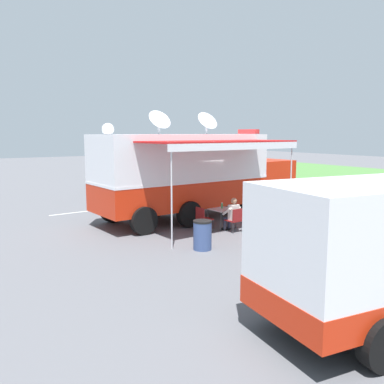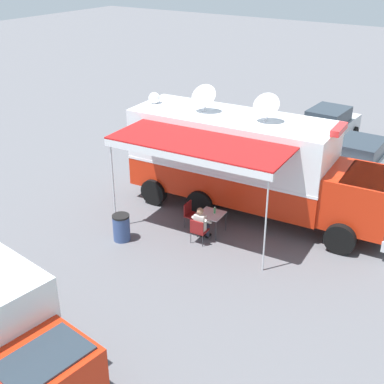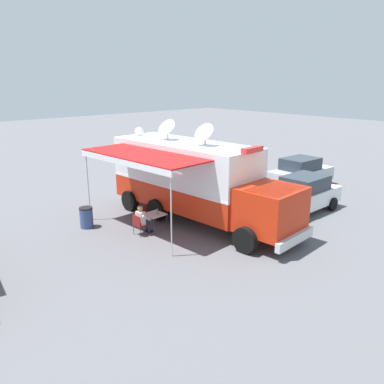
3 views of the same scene
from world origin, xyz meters
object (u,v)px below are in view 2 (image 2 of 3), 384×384
object	(u,v)px
command_truck	(249,161)
folding_table	(211,215)
folding_chair_at_table	(198,229)
water_bottle	(215,210)
folding_chair_beside_table	(191,212)
trash_bin	(121,227)
seated_responder	(201,223)
car_behind_truck	(358,162)
car_far_corner	(328,126)

from	to	relation	value
command_truck	folding_table	xyz separation A→B (m)	(2.12, -0.26, -1.27)
folding_table	folding_chair_at_table	bearing A→B (deg)	0.65
water_bottle	folding_table	bearing A→B (deg)	-34.57
command_truck	folding_chair_beside_table	size ratio (longest dim) A/B	11.08
folding_chair_at_table	water_bottle	bearing A→B (deg)	176.09
folding_chair_beside_table	trash_bin	bearing A→B (deg)	-34.08
folding_chair_at_table	seated_responder	bearing A→B (deg)	-176.03
folding_chair_at_table	seated_responder	distance (m)	0.23
water_bottle	seated_responder	xyz separation A→B (m)	(0.71, -0.07, -0.18)
car_behind_truck	car_far_corner	world-z (taller)	same
folding_chair_at_table	trash_bin	size ratio (longest dim) A/B	0.96
car_far_corner	trash_bin	bearing A→B (deg)	-10.72
trash_bin	command_truck	bearing A→B (deg)	148.86
seated_responder	car_behind_truck	world-z (taller)	car_behind_truck
command_truck	folding_table	size ratio (longest dim) A/B	11.29
water_bottle	folding_chair_beside_table	xyz separation A→B (m)	(0.07, -0.92, -0.32)
command_truck	car_behind_truck	size ratio (longest dim) A/B	2.29
folding_chair_beside_table	car_behind_truck	size ratio (longest dim) A/B	0.21
trash_bin	car_behind_truck	world-z (taller)	car_behind_truck
folding_chair_at_table	car_behind_truck	bearing A→B (deg)	159.93
folding_chair_beside_table	seated_responder	bearing A→B (deg)	52.56
water_bottle	trash_bin	size ratio (longest dim) A/B	0.25
seated_responder	trash_bin	xyz separation A→B (m)	(1.39, -2.23, -0.20)
folding_table	folding_chair_beside_table	xyz separation A→B (m)	(-0.04, -0.85, -0.16)
command_truck	trash_bin	bearing A→B (deg)	-31.14
water_bottle	trash_bin	world-z (taller)	water_bottle
trash_bin	water_bottle	bearing A→B (deg)	132.48
folding_chair_at_table	car_behind_truck	size ratio (longest dim) A/B	0.21
folding_table	folding_chair_beside_table	world-z (taller)	folding_chair_beside_table
seated_responder	folding_chair_at_table	bearing A→B (deg)	3.97
water_bottle	trash_bin	distance (m)	3.14
car_behind_truck	car_far_corner	bearing A→B (deg)	-145.47
command_truck	folding_table	bearing A→B (deg)	-6.98
seated_responder	trash_bin	distance (m)	2.63
folding_table	car_behind_truck	size ratio (longest dim) A/B	0.20
folding_table	folding_chair_beside_table	bearing A→B (deg)	-92.44
folding_table	command_truck	bearing A→B (deg)	173.02
water_bottle	seated_responder	bearing A→B (deg)	-5.98
folding_chair_beside_table	seated_responder	xyz separation A→B (m)	(0.65, 0.85, 0.14)
folding_table	seated_responder	world-z (taller)	seated_responder
folding_chair_beside_table	trash_bin	distance (m)	2.46
folding_table	folding_chair_at_table	distance (m)	0.82
car_behind_truck	trash_bin	bearing A→B (deg)	-29.65
water_bottle	folding_chair_at_table	bearing A→B (deg)	-3.91
command_truck	folding_chair_beside_table	xyz separation A→B (m)	(2.08, -1.11, -1.43)
folding_table	seated_responder	distance (m)	0.61
command_truck	trash_bin	distance (m)	5.04
command_truck	car_far_corner	bearing A→B (deg)	-179.36
water_bottle	car_far_corner	xyz separation A→B (m)	(-10.53, 0.09, 0.05)
folding_chair_beside_table	car_far_corner	bearing A→B (deg)	174.54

